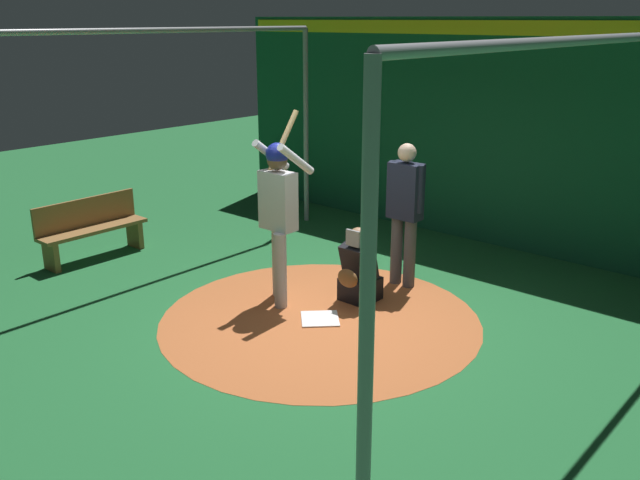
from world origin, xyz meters
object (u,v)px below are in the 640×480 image
batter (279,206)px  bench (91,228)px  home_plate (320,319)px  catcher (358,273)px  umpire (405,207)px

batter → bench: 3.25m
home_plate → catcher: catcher is taller
bench → home_plate: bearing=97.9°
batter → umpire: 1.62m
home_plate → bench: size_ratio=0.27×
batter → catcher: (-0.61, 0.71, -0.83)m
catcher → umpire: size_ratio=0.51×
catcher → bench: 4.01m
catcher → home_plate: bearing=0.9°
batter → catcher: size_ratio=2.42×
home_plate → catcher: (-0.71, -0.01, 0.35)m
batter → bench: size_ratio=1.43×
bench → catcher: bearing=108.1°
home_plate → catcher: 0.79m
batter → umpire: bearing=149.9°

